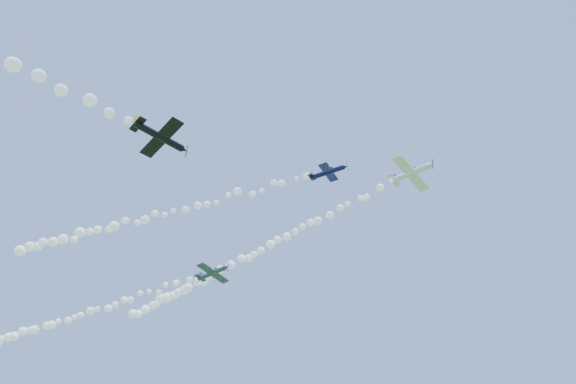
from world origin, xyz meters
The scene contains 7 objects.
plane_white centered at (19.29, 1.95, 48.78)m, with size 7.83×8.20×2.97m.
smoke_trail_white centered at (-22.04, 10.83, 48.50)m, with size 78.11×19.05×3.26m, color white, non-canonical shape.
plane_navy centered at (6.88, -1.79, 51.71)m, with size 6.96×7.20×2.30m.
smoke_trail_navy centered at (-27.79, -7.78, 51.49)m, with size 65.29×13.37×2.75m, color white, non-canonical shape.
plane_grey centered at (-22.95, 5.87, 44.57)m, with size 7.87×8.08×2.23m.
smoke_trail_grey centered at (-66.57, 5.78, 44.14)m, with size 82.61×3.01×3.42m, color white, non-canonical shape.
plane_black centered at (0.29, -31.25, 39.58)m, with size 7.58×7.15×2.41m.
Camera 1 is at (34.10, -57.95, 2.00)m, focal length 30.00 mm.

